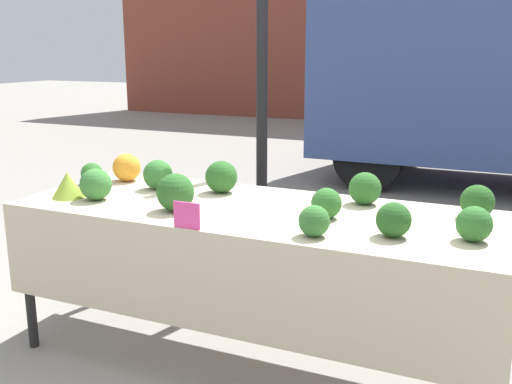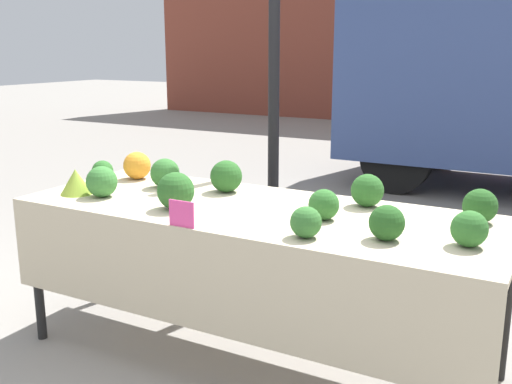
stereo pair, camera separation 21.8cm
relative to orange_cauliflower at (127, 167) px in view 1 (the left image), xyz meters
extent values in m
plane|color=gray|center=(0.93, -0.24, -0.88)|extent=(40.00, 40.00, 0.00)
cube|color=brown|center=(0.93, 9.96, 1.47)|extent=(16.00, 0.60, 4.70)
cylinder|color=black|center=(0.58, 0.63, 0.27)|extent=(0.07, 0.07, 2.28)
cube|color=#384C84|center=(1.39, 4.41, 0.71)|extent=(3.09, 1.92, 2.48)
cylinder|color=black|center=(0.55, 3.64, -0.49)|extent=(0.76, 0.22, 0.76)
cylinder|color=black|center=(0.55, 5.19, -0.49)|extent=(0.76, 0.22, 0.76)
cube|color=beige|center=(0.93, -0.24, -0.10)|extent=(2.38, 0.88, 0.03)
cube|color=beige|center=(0.93, -0.68, -0.33)|extent=(2.38, 0.01, 0.44)
cylinder|color=black|center=(-0.20, -0.62, -0.49)|extent=(0.05, 0.05, 0.77)
cylinder|color=black|center=(2.06, -0.62, -0.49)|extent=(0.05, 0.05, 0.77)
cylinder|color=black|center=(-0.20, 0.14, -0.49)|extent=(0.05, 0.05, 0.77)
cylinder|color=black|center=(2.06, 0.14, -0.49)|extent=(0.05, 0.05, 0.77)
sphere|color=orange|center=(0.00, 0.00, 0.00)|extent=(0.16, 0.16, 0.16)
cone|color=#93B238|center=(-0.04, -0.45, -0.01)|extent=(0.17, 0.17, 0.13)
sphere|color=#285B23|center=(0.60, -0.44, 0.01)|extent=(0.18, 0.18, 0.18)
sphere|color=#2D6628|center=(1.94, -0.35, -0.01)|extent=(0.14, 0.14, 0.14)
sphere|color=#23511E|center=(1.63, -0.42, -0.01)|extent=(0.15, 0.15, 0.15)
sphere|color=#23511E|center=(1.92, 0.02, 0.00)|extent=(0.15, 0.15, 0.15)
sphere|color=#285B23|center=(1.39, 0.05, 0.00)|extent=(0.16, 0.16, 0.16)
sphere|color=#336B2D|center=(1.33, -0.55, -0.02)|extent=(0.13, 0.13, 0.13)
sphere|color=#387533|center=(0.12, -0.43, 0.00)|extent=(0.16, 0.16, 0.16)
sphere|color=#285B23|center=(0.63, -0.03, 0.01)|extent=(0.17, 0.17, 0.17)
sphere|color=#336B2D|center=(0.28, -0.10, 0.00)|extent=(0.16, 0.16, 0.16)
sphere|color=#2D6628|center=(1.30, -0.27, -0.01)|extent=(0.14, 0.14, 0.14)
sphere|color=#2D6628|center=(-0.13, -0.15, -0.02)|extent=(0.12, 0.12, 0.12)
cube|color=#EF4793|center=(0.80, -0.67, -0.02)|extent=(0.13, 0.01, 0.12)
camera|label=1|loc=(2.08, -2.79, 0.68)|focal=42.00mm
camera|label=2|loc=(2.28, -2.70, 0.68)|focal=42.00mm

